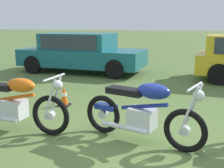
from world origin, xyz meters
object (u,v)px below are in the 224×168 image
at_px(motorcycle_blue, 142,112).
at_px(car_teal, 81,51).
at_px(motorcycle_orange, 13,103).
at_px(traffic_cone, 64,96).

relative_size(motorcycle_blue, car_teal, 0.42).
relative_size(motorcycle_orange, motorcycle_blue, 1.09).
bearing_deg(motorcycle_blue, car_teal, 136.41).
bearing_deg(motorcycle_orange, car_teal, 103.82).
bearing_deg(motorcycle_orange, traffic_cone, 86.56).
height_order(car_teal, traffic_cone, car_teal).
distance_m(car_teal, traffic_cone, 4.49).
bearing_deg(car_teal, motorcycle_orange, -75.66).
bearing_deg(car_teal, motorcycle_blue, -56.50).
bearing_deg(motorcycle_blue, traffic_cone, 159.71).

